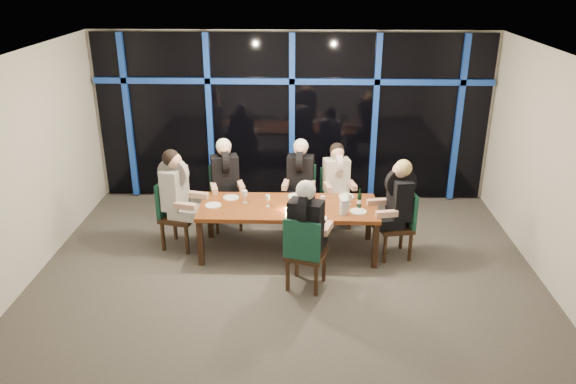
{
  "coord_description": "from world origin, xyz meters",
  "views": [
    {
      "loc": [
        0.22,
        -6.7,
        4.06
      ],
      "look_at": [
        0.0,
        0.6,
        1.05
      ],
      "focal_mm": 35.0,
      "sensor_mm": 36.0,
      "label": 1
    }
  ],
  "objects_px": {
    "diner_far_right": "(337,174)",
    "diner_end_left": "(177,185)",
    "chair_far_mid": "(301,192)",
    "diner_far_mid": "(300,171)",
    "chair_end_left": "(173,210)",
    "chair_far_left": "(225,193)",
    "diner_end_right": "(397,195)",
    "diner_near_mid": "(307,218)",
    "water_pitcher": "(344,207)",
    "chair_near_mid": "(304,250)",
    "chair_far_right": "(335,194)",
    "dining_table": "(288,210)",
    "diner_far_left": "(225,171)",
    "chair_end_right": "(401,220)",
    "wine_bottle": "(359,201)"
  },
  "relations": [
    {
      "from": "dining_table",
      "to": "diner_end_left",
      "type": "height_order",
      "value": "diner_end_left"
    },
    {
      "from": "dining_table",
      "to": "chair_near_mid",
      "type": "xyz_separation_m",
      "value": [
        0.24,
        -1.05,
        -0.09
      ]
    },
    {
      "from": "chair_far_left",
      "to": "diner_far_left",
      "type": "distance_m",
      "value": 0.41
    },
    {
      "from": "chair_far_right",
      "to": "chair_end_right",
      "type": "height_order",
      "value": "chair_end_right"
    },
    {
      "from": "wine_bottle",
      "to": "diner_far_right",
      "type": "bearing_deg",
      "value": 106.01
    },
    {
      "from": "diner_far_right",
      "to": "diner_end_left",
      "type": "xyz_separation_m",
      "value": [
        -2.4,
        -0.8,
        0.09
      ]
    },
    {
      "from": "diner_end_left",
      "to": "chair_far_mid",
      "type": "bearing_deg",
      "value": -49.39
    },
    {
      "from": "diner_far_mid",
      "to": "diner_far_right",
      "type": "bearing_deg",
      "value": 5.42
    },
    {
      "from": "chair_near_mid",
      "to": "diner_far_mid",
      "type": "relative_size",
      "value": 1.07
    },
    {
      "from": "chair_far_mid",
      "to": "chair_end_left",
      "type": "distance_m",
      "value": 2.09
    },
    {
      "from": "chair_far_mid",
      "to": "diner_far_left",
      "type": "relative_size",
      "value": 1.01
    },
    {
      "from": "chair_far_mid",
      "to": "diner_far_mid",
      "type": "relative_size",
      "value": 1.03
    },
    {
      "from": "chair_far_left",
      "to": "diner_end_right",
      "type": "xyz_separation_m",
      "value": [
        2.61,
        -0.97,
        0.41
      ]
    },
    {
      "from": "dining_table",
      "to": "chair_far_right",
      "type": "xyz_separation_m",
      "value": [
        0.73,
        0.98,
        -0.14
      ]
    },
    {
      "from": "diner_far_left",
      "to": "diner_far_right",
      "type": "distance_m",
      "value": 1.78
    },
    {
      "from": "chair_far_left",
      "to": "diner_end_right",
      "type": "height_order",
      "value": "diner_end_right"
    },
    {
      "from": "chair_far_left",
      "to": "diner_near_mid",
      "type": "relative_size",
      "value": 1.0
    },
    {
      "from": "chair_far_right",
      "to": "diner_end_right",
      "type": "bearing_deg",
      "value": -64.62
    },
    {
      "from": "chair_far_right",
      "to": "chair_end_left",
      "type": "distance_m",
      "value": 2.61
    },
    {
      "from": "diner_end_left",
      "to": "diner_near_mid",
      "type": "distance_m",
      "value": 2.2
    },
    {
      "from": "diner_end_right",
      "to": "diner_end_left",
      "type": "bearing_deg",
      "value": -104.17
    },
    {
      "from": "dining_table",
      "to": "diner_far_right",
      "type": "xyz_separation_m",
      "value": [
        0.75,
        0.9,
        0.24
      ]
    },
    {
      "from": "chair_end_left",
      "to": "diner_end_right",
      "type": "relative_size",
      "value": 1.06
    },
    {
      "from": "diner_end_right",
      "to": "chair_near_mid",
      "type": "bearing_deg",
      "value": -64.42
    },
    {
      "from": "diner_far_mid",
      "to": "chair_far_left",
      "type": "bearing_deg",
      "value": -172.53
    },
    {
      "from": "chair_far_mid",
      "to": "diner_far_left",
      "type": "bearing_deg",
      "value": -164.55
    },
    {
      "from": "diner_far_left",
      "to": "chair_end_right",
      "type": "bearing_deg",
      "value": -33.74
    },
    {
      "from": "chair_near_mid",
      "to": "diner_far_left",
      "type": "distance_m",
      "value": 2.28
    },
    {
      "from": "diner_end_left",
      "to": "diner_near_mid",
      "type": "bearing_deg",
      "value": -104.8
    },
    {
      "from": "diner_far_mid",
      "to": "diner_end_right",
      "type": "height_order",
      "value": "diner_end_right"
    },
    {
      "from": "chair_end_left",
      "to": "diner_far_mid",
      "type": "height_order",
      "value": "diner_far_mid"
    },
    {
      "from": "chair_end_right",
      "to": "water_pitcher",
      "type": "xyz_separation_m",
      "value": [
        -0.85,
        -0.18,
        0.29
      ]
    },
    {
      "from": "chair_near_mid",
      "to": "diner_end_left",
      "type": "height_order",
      "value": "diner_end_left"
    },
    {
      "from": "chair_far_mid",
      "to": "dining_table",
      "type": "bearing_deg",
      "value": -93.41
    },
    {
      "from": "chair_end_left",
      "to": "chair_far_right",
      "type": "bearing_deg",
      "value": -56.37
    },
    {
      "from": "chair_end_right",
      "to": "diner_near_mid",
      "type": "relative_size",
      "value": 1.0
    },
    {
      "from": "chair_far_mid",
      "to": "chair_near_mid",
      "type": "xyz_separation_m",
      "value": [
        0.07,
        -2.05,
        0.03
      ]
    },
    {
      "from": "chair_far_right",
      "to": "diner_far_right",
      "type": "relative_size",
      "value": 1.03
    },
    {
      "from": "chair_far_right",
      "to": "water_pitcher",
      "type": "bearing_deg",
      "value": -99.58
    },
    {
      "from": "diner_far_mid",
      "to": "wine_bottle",
      "type": "distance_m",
      "value": 1.3
    },
    {
      "from": "chair_end_left",
      "to": "diner_end_left",
      "type": "xyz_separation_m",
      "value": [
        0.09,
        -0.02,
        0.42
      ]
    },
    {
      "from": "dining_table",
      "to": "wine_bottle",
      "type": "relative_size",
      "value": 8.7
    },
    {
      "from": "chair_far_right",
      "to": "wine_bottle",
      "type": "relative_size",
      "value": 3.23
    },
    {
      "from": "diner_end_left",
      "to": "water_pitcher",
      "type": "distance_m",
      "value": 2.47
    },
    {
      "from": "diner_far_mid",
      "to": "diner_near_mid",
      "type": "xyz_separation_m",
      "value": [
        0.1,
        -1.88,
        0.04
      ]
    },
    {
      "from": "diner_near_mid",
      "to": "water_pitcher",
      "type": "bearing_deg",
      "value": -109.15
    },
    {
      "from": "dining_table",
      "to": "chair_near_mid",
      "type": "bearing_deg",
      "value": -77.24
    },
    {
      "from": "chair_far_mid",
      "to": "diner_end_right",
      "type": "height_order",
      "value": "diner_end_right"
    },
    {
      "from": "chair_far_left",
      "to": "diner_far_mid",
      "type": "distance_m",
      "value": 1.27
    },
    {
      "from": "chair_near_mid",
      "to": "diner_end_left",
      "type": "relative_size",
      "value": 1.02
    }
  ]
}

